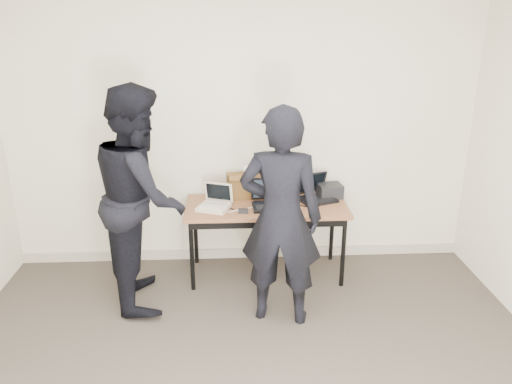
{
  "coord_description": "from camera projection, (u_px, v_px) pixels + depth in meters",
  "views": [
    {
      "loc": [
        -0.12,
        -2.44,
        2.41
      ],
      "look_at": [
        0.1,
        1.6,
        0.95
      ],
      "focal_mm": 35.0,
      "sensor_mm": 36.0,
      "label": 1
    }
  ],
  "objects": [
    {
      "name": "person_typist",
      "position": [
        281.0,
        218.0,
        3.9
      ],
      "size": [
        0.73,
        0.56,
        1.79
      ],
      "primitive_type": "imported",
      "rotation": [
        0.0,
        0.0,
        2.93
      ],
      "color": "black",
      "rests_on": "ground"
    },
    {
      "name": "room",
      "position": [
        253.0,
        224.0,
        2.66
      ],
      "size": [
        4.6,
        4.6,
        2.8
      ],
      "color": "#423932",
      "rests_on": "ground"
    },
    {
      "name": "power_brick",
      "position": [
        243.0,
        211.0,
        4.46
      ],
      "size": [
        0.09,
        0.06,
        0.03
      ],
      "primitive_type": "cube",
      "rotation": [
        0.0,
        0.0,
        -0.04
      ],
      "color": "black",
      "rests_on": "desk"
    },
    {
      "name": "desk",
      "position": [
        266.0,
        211.0,
        4.66
      ],
      "size": [
        1.5,
        0.65,
        0.72
      ],
      "rotation": [
        0.0,
        0.0,
        -0.0
      ],
      "color": "brown",
      "rests_on": "ground"
    },
    {
      "name": "leather_satchel",
      "position": [
        246.0,
        185.0,
        4.8
      ],
      "size": [
        0.38,
        0.23,
        0.25
      ],
      "rotation": [
        0.0,
        0.0,
        0.16
      ],
      "color": "brown",
      "rests_on": "desk"
    },
    {
      "name": "laptop_beige",
      "position": [
        215.0,
        204.0,
        4.56
      ],
      "size": [
        0.35,
        0.34,
        0.22
      ],
      "rotation": [
        0.0,
        0.0,
        -0.37
      ],
      "color": "beige",
      "rests_on": "desk"
    },
    {
      "name": "cables",
      "position": [
        271.0,
        205.0,
        4.64
      ],
      "size": [
        1.16,
        0.42,
        0.01
      ],
      "rotation": [
        0.0,
        0.0,
        -0.04
      ],
      "color": "silver",
      "rests_on": "desk"
    },
    {
      "name": "baseboard",
      "position": [
        243.0,
        253.0,
        5.2
      ],
      "size": [
        4.5,
        0.03,
        0.1
      ],
      "primitive_type": "cube",
      "color": "#B8AC98",
      "rests_on": "ground"
    },
    {
      "name": "equipment_box",
      "position": [
        330.0,
        191.0,
        4.83
      ],
      "size": [
        0.25,
        0.22,
        0.13
      ],
      "primitive_type": "cube",
      "rotation": [
        0.0,
        0.0,
        0.14
      ],
      "color": "black",
      "rests_on": "desk"
    },
    {
      "name": "tissue",
      "position": [
        249.0,
        169.0,
        4.75
      ],
      "size": [
        0.14,
        0.11,
        0.08
      ],
      "primitive_type": "ellipsoid",
      "rotation": [
        0.0,
        0.0,
        0.04
      ],
      "color": "white",
      "rests_on": "leather_satchel"
    },
    {
      "name": "laptop_right",
      "position": [
        315.0,
        194.0,
        4.77
      ],
      "size": [
        0.42,
        0.41,
        0.24
      ],
      "rotation": [
        0.0,
        0.0,
        0.35
      ],
      "color": "black",
      "rests_on": "desk"
    },
    {
      "name": "person_observer",
      "position": [
        141.0,
        197.0,
        4.2
      ],
      "size": [
        0.86,
        1.03,
        1.9
      ],
      "primitive_type": "imported",
      "rotation": [
        0.0,
        0.0,
        1.74
      ],
      "color": "black",
      "rests_on": "ground"
    },
    {
      "name": "laptop_center",
      "position": [
        270.0,
        200.0,
        4.61
      ],
      "size": [
        0.34,
        0.33,
        0.25
      ],
      "rotation": [
        0.0,
        0.0,
        0.04
      ],
      "color": "black",
      "rests_on": "desk"
    }
  ]
}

